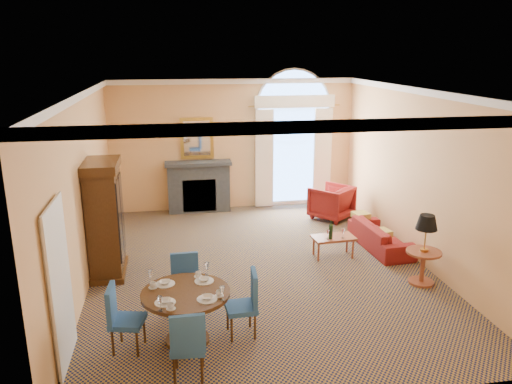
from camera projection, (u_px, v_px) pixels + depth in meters
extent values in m
plane|color=#141B3F|center=(261.00, 267.00, 9.20)|extent=(7.50, 7.50, 0.00)
cube|color=#EBB170|center=(234.00, 145.00, 12.31)|extent=(6.00, 0.04, 3.20)
cube|color=#EBB170|center=(83.00, 191.00, 8.26)|extent=(0.04, 7.50, 3.20)
cube|color=#EBB170|center=(420.00, 176.00, 9.25)|extent=(0.04, 7.50, 3.20)
cube|color=white|center=(261.00, 91.00, 8.32)|extent=(6.00, 7.50, 0.04)
cube|color=white|center=(261.00, 94.00, 8.34)|extent=(6.00, 7.50, 0.12)
cube|color=white|center=(60.00, 287.00, 6.15)|extent=(0.08, 0.90, 2.06)
cube|color=#3C4147|center=(199.00, 188.00, 12.25)|extent=(1.50, 0.40, 1.20)
cube|color=#3C4147|center=(198.00, 162.00, 12.04)|extent=(1.60, 0.46, 0.08)
cube|color=gold|center=(197.00, 138.00, 12.08)|extent=(0.80, 0.04, 1.00)
cube|color=silver|center=(197.00, 138.00, 12.06)|extent=(0.64, 0.02, 0.84)
cube|color=white|center=(292.00, 157.00, 12.63)|extent=(1.90, 0.04, 2.50)
cube|color=#8CB4EA|center=(293.00, 157.00, 12.63)|extent=(1.70, 0.02, 2.30)
cylinder|color=white|center=(294.00, 107.00, 12.29)|extent=(1.90, 0.04, 1.90)
cube|color=white|center=(264.00, 159.00, 12.40)|extent=(0.45, 0.06, 2.45)
cube|color=white|center=(322.00, 157.00, 12.64)|extent=(0.45, 0.06, 2.45)
cube|color=white|center=(295.00, 102.00, 12.14)|extent=(2.00, 0.08, 0.30)
cube|color=#341D0B|center=(105.00, 223.00, 8.70)|extent=(0.52, 0.95, 1.90)
cube|color=#341D0B|center=(100.00, 165.00, 8.42)|extent=(0.59, 1.05, 0.15)
cube|color=#341D0B|center=(109.00, 270.00, 8.94)|extent=(0.59, 1.05, 0.10)
cylinder|color=#341D0B|center=(186.00, 293.00, 6.65)|extent=(1.19, 1.19, 0.05)
cylinder|color=#341D0B|center=(187.00, 318.00, 6.75)|extent=(0.16, 0.16, 0.70)
cylinder|color=#341D0B|center=(188.00, 339.00, 6.84)|extent=(0.60, 0.60, 0.06)
cylinder|color=silver|center=(204.00, 281.00, 6.94)|extent=(0.27, 0.27, 0.01)
imported|color=silver|center=(204.00, 279.00, 6.93)|extent=(0.15, 0.15, 0.04)
imported|color=silver|center=(198.00, 274.00, 7.07)|extent=(0.09, 0.09, 0.07)
cylinder|color=silver|center=(165.00, 284.00, 6.85)|extent=(0.27, 0.27, 0.01)
imported|color=silver|center=(165.00, 282.00, 6.84)|extent=(0.15, 0.15, 0.04)
imported|color=silver|center=(153.00, 285.00, 6.74)|extent=(0.09, 0.09, 0.07)
cylinder|color=silver|center=(165.00, 303.00, 6.34)|extent=(0.27, 0.27, 0.01)
imported|color=silver|center=(165.00, 301.00, 6.34)|extent=(0.15, 0.15, 0.04)
imported|color=silver|center=(171.00, 306.00, 6.19)|extent=(0.09, 0.09, 0.07)
cylinder|color=silver|center=(207.00, 299.00, 6.43)|extent=(0.27, 0.27, 0.01)
imported|color=silver|center=(207.00, 297.00, 6.42)|extent=(0.15, 0.15, 0.04)
imported|color=silver|center=(219.00, 293.00, 6.52)|extent=(0.09, 0.09, 0.07)
cube|color=#224E87|center=(186.00, 290.00, 7.41)|extent=(0.49, 0.49, 0.07)
cube|color=#224E87|center=(185.00, 268.00, 7.52)|extent=(0.42, 0.07, 0.50)
cylinder|color=#341D0B|center=(194.00, 297.00, 7.68)|extent=(0.03, 0.03, 0.38)
cylinder|color=#341D0B|center=(173.00, 301.00, 7.56)|extent=(0.03, 0.03, 0.38)
cylinder|color=#341D0B|center=(199.00, 307.00, 7.38)|extent=(0.03, 0.03, 0.38)
cylinder|color=#341D0B|center=(178.00, 311.00, 7.27)|extent=(0.03, 0.03, 0.38)
cube|color=#224E87|center=(188.00, 346.00, 6.01)|extent=(0.45, 0.45, 0.07)
cube|color=#224E87|center=(188.00, 335.00, 5.76)|extent=(0.42, 0.07, 0.50)
cylinder|color=#341D0B|center=(174.00, 371.00, 5.90)|extent=(0.03, 0.03, 0.38)
cylinder|color=#341D0B|center=(202.00, 370.00, 5.93)|extent=(0.03, 0.03, 0.38)
cylinder|color=#341D0B|center=(176.00, 355.00, 6.22)|extent=(0.03, 0.03, 0.38)
cylinder|color=#341D0B|center=(202.00, 354.00, 6.24)|extent=(0.03, 0.03, 0.38)
cube|color=#224E87|center=(241.00, 308.00, 6.91)|extent=(0.44, 0.44, 0.07)
cube|color=#224E87|center=(254.00, 288.00, 6.88)|extent=(0.09, 0.42, 0.50)
cylinder|color=#341D0B|center=(255.00, 327.00, 6.85)|extent=(0.03, 0.03, 0.38)
cylinder|color=#341D0B|center=(250.00, 315.00, 7.16)|extent=(0.03, 0.03, 0.38)
cylinder|color=#341D0B|center=(232.00, 330.00, 6.78)|extent=(0.03, 0.03, 0.38)
cylinder|color=#341D0B|center=(228.00, 318.00, 7.09)|extent=(0.03, 0.03, 0.38)
cube|color=#224E87|center=(128.00, 321.00, 6.56)|extent=(0.50, 0.50, 0.07)
cube|color=#224E87|center=(111.00, 305.00, 6.44)|extent=(0.09, 0.42, 0.50)
cylinder|color=#341D0B|center=(121.00, 329.00, 6.78)|extent=(0.03, 0.03, 0.38)
cylinder|color=#341D0B|center=(113.00, 343.00, 6.47)|extent=(0.03, 0.03, 0.38)
cylinder|color=#341D0B|center=(144.00, 330.00, 6.76)|extent=(0.03, 0.03, 0.38)
cylinder|color=#341D0B|center=(137.00, 344.00, 6.45)|extent=(0.03, 0.03, 0.38)
imported|color=maroon|center=(381.00, 236.00, 10.03)|extent=(0.78, 1.78, 0.51)
imported|color=maroon|center=(331.00, 202.00, 11.78)|extent=(1.21, 1.21, 0.79)
cube|color=brown|center=(333.00, 238.00, 9.57)|extent=(0.84, 0.50, 0.04)
cylinder|color=brown|center=(318.00, 252.00, 9.42)|extent=(0.04, 0.04, 0.36)
cylinder|color=brown|center=(353.00, 250.00, 9.53)|extent=(0.04, 0.04, 0.36)
cylinder|color=brown|center=(314.00, 246.00, 9.72)|extent=(0.04, 0.04, 0.36)
cylinder|color=brown|center=(347.00, 244.00, 9.83)|extent=(0.04, 0.04, 0.36)
cylinder|color=brown|center=(424.00, 252.00, 8.41)|extent=(0.59, 0.59, 0.04)
cylinder|color=brown|center=(422.00, 268.00, 8.49)|extent=(0.08, 0.08, 0.55)
cylinder|color=brown|center=(421.00, 282.00, 8.56)|extent=(0.43, 0.43, 0.04)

